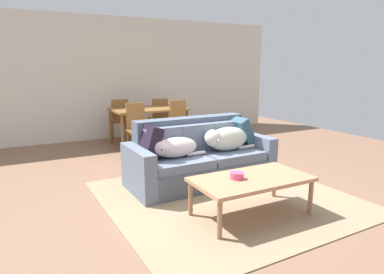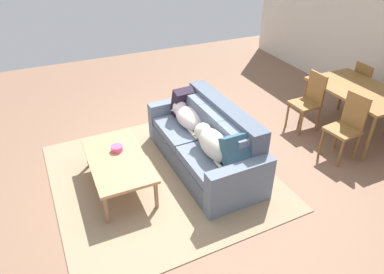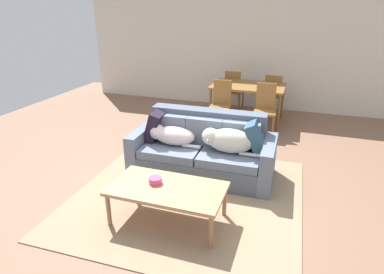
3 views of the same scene
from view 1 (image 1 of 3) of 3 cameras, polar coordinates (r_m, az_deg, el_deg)
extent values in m
plane|color=#825F48|center=(4.58, 2.65, -8.89)|extent=(10.00, 10.00, 0.00)
cube|color=beige|center=(8.00, -12.16, 9.64)|extent=(8.00, 0.12, 2.70)
cube|color=#9B8162|center=(4.34, 5.64, -10.06)|extent=(2.93, 2.87, 0.01)
cube|color=#4F5A6A|center=(4.79, 1.54, -5.95)|extent=(1.72, 0.92, 0.32)
cube|color=slate|center=(4.53, -3.07, -4.10)|extent=(0.84, 0.86, 0.12)
cube|color=slate|center=(4.95, 5.78, -2.76)|extent=(0.84, 0.86, 0.12)
cube|color=#4F5A6A|center=(4.93, -0.32, 0.71)|extent=(1.70, 0.28, 0.46)
cube|color=slate|center=(4.54, -4.97, -0.78)|extent=(0.52, 0.17, 0.39)
cube|color=slate|center=(4.77, 0.79, -0.11)|extent=(0.52, 0.17, 0.39)
cube|color=slate|center=(5.05, 5.96, 0.50)|extent=(0.52, 0.17, 0.39)
cube|color=slate|center=(4.36, -9.08, -5.84)|extent=(0.19, 0.88, 0.61)
cube|color=slate|center=(5.27, 10.29, -2.80)|extent=(0.19, 0.88, 0.61)
ellipsoid|color=silver|center=(4.47, -2.75, -1.75)|extent=(0.61, 0.33, 0.27)
sphere|color=silver|center=(4.33, -5.67, -1.68)|extent=(0.22, 0.22, 0.22)
cone|color=#AD9E9B|center=(4.25, -5.12, -2.11)|extent=(0.10, 0.13, 0.10)
cylinder|color=silver|center=(4.56, 0.67, -2.78)|extent=(0.27, 0.06, 0.05)
ellipsoid|color=silver|center=(4.84, 6.08, -0.29)|extent=(0.64, 0.32, 0.34)
sphere|color=silver|center=(4.67, 3.53, -0.19)|extent=(0.24, 0.24, 0.24)
cone|color=#9F9F91|center=(4.58, 4.24, -0.57)|extent=(0.11, 0.13, 0.11)
cylinder|color=silver|center=(4.99, 9.12, -1.65)|extent=(0.29, 0.06, 0.05)
cube|color=black|center=(4.44, -7.50, -0.97)|extent=(0.31, 0.47, 0.48)
cube|color=#2F5267|center=(5.17, 8.09, 0.83)|extent=(0.35, 0.47, 0.48)
cube|color=tan|center=(3.75, 9.99, -7.02)|extent=(1.28, 0.69, 0.04)
cylinder|color=#9B6E4C|center=(3.29, 4.67, -13.80)|extent=(0.05, 0.05, 0.40)
cylinder|color=#9B6E4C|center=(4.00, 19.34, -9.65)|extent=(0.05, 0.05, 0.40)
cylinder|color=#9B6E4C|center=(3.76, -0.26, -10.38)|extent=(0.05, 0.05, 0.40)
cylinder|color=#9B6E4C|center=(4.40, 13.67, -7.36)|extent=(0.05, 0.05, 0.40)
cylinder|color=#EA4C7F|center=(3.67, 7.56, -6.45)|extent=(0.15, 0.15, 0.07)
cube|color=olive|center=(7.04, -7.41, 4.70)|extent=(1.47, 0.96, 0.04)
cylinder|color=brown|center=(6.49, -11.62, 0.47)|extent=(0.05, 0.05, 0.74)
cylinder|color=brown|center=(6.98, -0.82, 1.51)|extent=(0.05, 0.05, 0.74)
cylinder|color=brown|center=(7.31, -13.54, 1.64)|extent=(0.05, 0.05, 0.74)
cylinder|color=brown|center=(7.75, -3.72, 2.51)|extent=(0.05, 0.05, 0.74)
cube|color=olive|center=(6.35, -8.89, 1.05)|extent=(0.41, 0.41, 0.04)
cube|color=olive|center=(6.47, -9.51, 3.57)|extent=(0.36, 0.04, 0.48)
cylinder|color=brown|center=(6.18, -9.76, -1.49)|extent=(0.04, 0.04, 0.43)
cylinder|color=brown|center=(6.30, -6.84, -1.15)|extent=(0.04, 0.04, 0.43)
cylinder|color=brown|center=(6.50, -10.75, -0.87)|extent=(0.04, 0.04, 0.43)
cylinder|color=brown|center=(6.61, -7.95, -0.57)|extent=(0.04, 0.04, 0.43)
cube|color=olive|center=(6.62, -1.57, 1.70)|extent=(0.44, 0.44, 0.04)
cube|color=olive|center=(6.73, -2.41, 4.14)|extent=(0.36, 0.07, 0.49)
cylinder|color=brown|center=(6.44, -2.03, -0.76)|extent=(0.04, 0.04, 0.44)
cylinder|color=brown|center=(6.62, 0.47, -0.40)|extent=(0.04, 0.04, 0.44)
cylinder|color=brown|center=(6.72, -3.56, -0.23)|extent=(0.04, 0.04, 0.44)
cylinder|color=brown|center=(6.90, -1.13, 0.10)|extent=(0.04, 0.04, 0.44)
cube|color=olive|center=(7.62, -12.22, 2.65)|extent=(0.43, 0.43, 0.04)
cube|color=olive|center=(7.41, -12.03, 4.40)|extent=(0.36, 0.07, 0.47)
cylinder|color=brown|center=(7.86, -11.17, 1.26)|extent=(0.04, 0.04, 0.42)
cylinder|color=brown|center=(7.79, -13.61, 1.07)|extent=(0.04, 0.04, 0.42)
cylinder|color=brown|center=(7.53, -10.62, 0.83)|extent=(0.04, 0.04, 0.42)
cylinder|color=brown|center=(7.47, -13.17, 0.63)|extent=(0.04, 0.04, 0.42)
cube|color=olive|center=(7.85, -5.72, 3.13)|extent=(0.44, 0.44, 0.04)
cube|color=olive|center=(7.64, -5.38, 4.77)|extent=(0.36, 0.07, 0.45)
cylinder|color=brown|center=(8.09, -4.87, 1.76)|extent=(0.04, 0.04, 0.42)
cylinder|color=brown|center=(8.00, -7.20, 1.59)|extent=(0.04, 0.04, 0.42)
cylinder|color=brown|center=(7.77, -4.14, 1.35)|extent=(0.04, 0.04, 0.42)
cylinder|color=brown|center=(7.68, -6.55, 1.18)|extent=(0.04, 0.04, 0.42)
camera|label=2|loc=(6.33, 43.78, 21.24)|focal=32.27mm
camera|label=3|loc=(3.56, 67.11, 16.57)|focal=30.82mm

